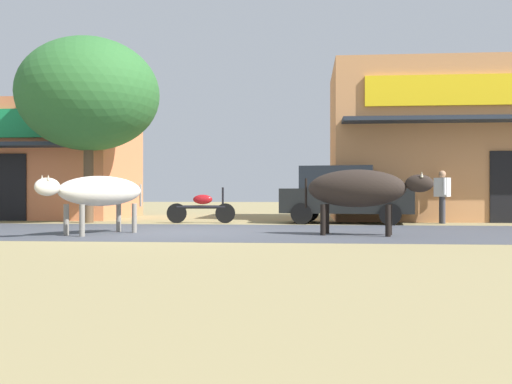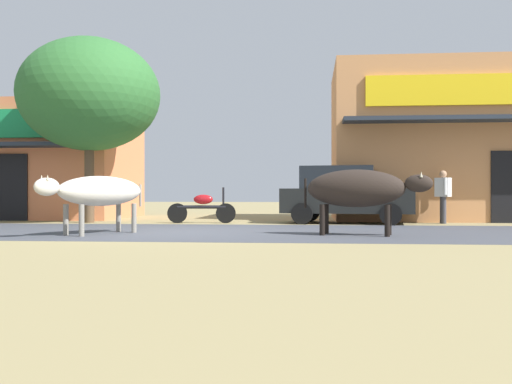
{
  "view_description": "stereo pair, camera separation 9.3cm",
  "coord_description": "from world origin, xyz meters",
  "px_view_note": "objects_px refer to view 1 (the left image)",
  "views": [
    {
      "loc": [
        2.86,
        -13.32,
        0.9
      ],
      "look_at": [
        1.58,
        1.37,
        0.9
      ],
      "focal_mm": 41.56,
      "sensor_mm": 36.0,
      "label": 1
    },
    {
      "loc": [
        2.96,
        -13.31,
        0.9
      ],
      "look_at": [
        1.58,
        1.37,
        0.9
      ],
      "focal_mm": 41.56,
      "sensor_mm": 36.0,
      "label": 2
    }
  ],
  "objects_px": {
    "cow_near_brown": "(99,192)",
    "pedestrian_by_shop": "(442,193)",
    "roadside_tree": "(89,95)",
    "parked_hatchback_car": "(344,194)",
    "parked_motorcycle": "(202,207)",
    "cow_far_dark": "(359,189)"
  },
  "relations": [
    {
      "from": "roadside_tree",
      "to": "cow_far_dark",
      "type": "distance_m",
      "value": 9.11
    },
    {
      "from": "cow_far_dark",
      "to": "roadside_tree",
      "type": "bearing_deg",
      "value": 149.5
    },
    {
      "from": "roadside_tree",
      "to": "parked_hatchback_car",
      "type": "relative_size",
      "value": 1.39
    },
    {
      "from": "cow_near_brown",
      "to": "parked_hatchback_car",
      "type": "bearing_deg",
      "value": 42.19
    },
    {
      "from": "cow_far_dark",
      "to": "parked_motorcycle",
      "type": "bearing_deg",
      "value": 132.61
    },
    {
      "from": "roadside_tree",
      "to": "cow_near_brown",
      "type": "bearing_deg",
      "value": -66.76
    },
    {
      "from": "roadside_tree",
      "to": "parked_motorcycle",
      "type": "bearing_deg",
      "value": 1.22
    },
    {
      "from": "parked_motorcycle",
      "to": "cow_far_dark",
      "type": "relative_size",
      "value": 0.76
    },
    {
      "from": "parked_hatchback_car",
      "to": "parked_motorcycle",
      "type": "bearing_deg",
      "value": -175.57
    },
    {
      "from": "parked_hatchback_car",
      "to": "parked_motorcycle",
      "type": "height_order",
      "value": "parked_hatchback_car"
    },
    {
      "from": "parked_motorcycle",
      "to": "cow_far_dark",
      "type": "distance_m",
      "value": 6.1
    },
    {
      "from": "cow_far_dark",
      "to": "parked_hatchback_car",
      "type": "bearing_deg",
      "value": 90.18
    },
    {
      "from": "roadside_tree",
      "to": "pedestrian_by_shop",
      "type": "distance_m",
      "value": 10.66
    },
    {
      "from": "parked_hatchback_car",
      "to": "cow_near_brown",
      "type": "relative_size",
      "value": 1.51
    },
    {
      "from": "cow_far_dark",
      "to": "pedestrian_by_shop",
      "type": "relative_size",
      "value": 1.72
    },
    {
      "from": "parked_motorcycle",
      "to": "cow_near_brown",
      "type": "relative_size",
      "value": 0.77
    },
    {
      "from": "cow_near_brown",
      "to": "pedestrian_by_shop",
      "type": "relative_size",
      "value": 1.7
    },
    {
      "from": "parked_hatchback_car",
      "to": "parked_motorcycle",
      "type": "distance_m",
      "value": 4.13
    },
    {
      "from": "parked_motorcycle",
      "to": "cow_far_dark",
      "type": "xyz_separation_m",
      "value": [
        4.11,
        -4.47,
        0.5
      ]
    },
    {
      "from": "roadside_tree",
      "to": "pedestrian_by_shop",
      "type": "height_order",
      "value": "roadside_tree"
    },
    {
      "from": "parked_motorcycle",
      "to": "cow_near_brown",
      "type": "bearing_deg",
      "value": -106.6
    },
    {
      "from": "pedestrian_by_shop",
      "to": "cow_near_brown",
      "type": "bearing_deg",
      "value": -148.41
    }
  ]
}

